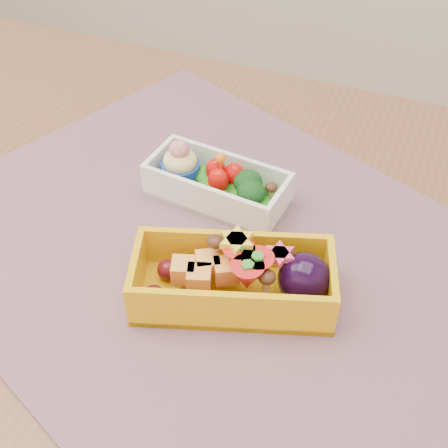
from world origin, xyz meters
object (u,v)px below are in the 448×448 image
at_px(table, 201,341).
at_px(placemat, 215,253).
at_px(bento_white, 217,183).
at_px(bento_yellow, 238,279).

height_order(table, placemat, placemat).
bearing_deg(bento_white, bento_yellow, -53.88).
xyz_separation_m(bento_white, bento_yellow, (0.07, -0.12, 0.00)).
distance_m(placemat, bento_yellow, 0.07).
height_order(table, bento_yellow, bento_yellow).
bearing_deg(table, placemat, 87.23).
relative_size(table, placemat, 2.07).
bearing_deg(bento_yellow, placemat, 113.47).
distance_m(table, bento_yellow, 0.14).
bearing_deg(bento_yellow, bento_white, 101.72).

